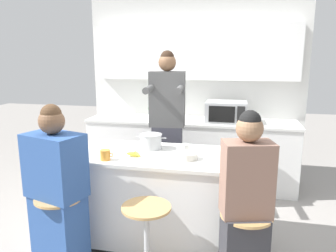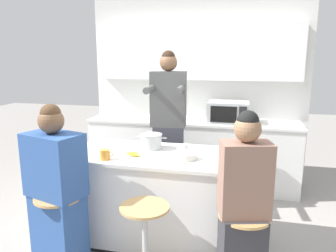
{
  "view_description": "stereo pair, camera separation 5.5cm",
  "coord_description": "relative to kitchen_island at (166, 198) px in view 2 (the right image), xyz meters",
  "views": [
    {
      "loc": [
        0.64,
        -2.84,
        1.78
      ],
      "look_at": [
        0.0,
        0.08,
        1.14
      ],
      "focal_mm": 35.0,
      "sensor_mm": 36.0,
      "label": 1
    },
    {
      "loc": [
        0.7,
        -2.83,
        1.78
      ],
      "look_at": [
        0.0,
        0.08,
        1.14
      ],
      "focal_mm": 35.0,
      "sensor_mm": 36.0,
      "label": 2
    }
  ],
  "objects": [
    {
      "name": "person_cooking",
      "position": [
        -0.15,
        0.74,
        0.47
      ],
      "size": [
        0.44,
        0.6,
        1.84
      ],
      "rotation": [
        0.0,
        0.0,
        0.09
      ],
      "color": "#383842",
      "rests_on": "ground_plane"
    },
    {
      "name": "person_seated_near",
      "position": [
        0.72,
        -0.64,
        0.21
      ],
      "size": [
        0.38,
        0.33,
        1.43
      ],
      "rotation": [
        0.0,
        0.0,
        0.26
      ],
      "color": "#333338",
      "rests_on": "ground_plane"
    },
    {
      "name": "person_wrapped_blanket",
      "position": [
        -0.75,
        -0.64,
        0.22
      ],
      "size": [
        0.52,
        0.41,
        1.42
      ],
      "rotation": [
        0.0,
        0.0,
        -0.3
      ],
      "color": "#2D5193",
      "rests_on": "ground_plane"
    },
    {
      "name": "microwave",
      "position": [
        0.48,
        1.5,
        0.61
      ],
      "size": [
        0.53,
        0.41,
        0.27
      ],
      "color": "#B2B5B7",
      "rests_on": "back_counter"
    },
    {
      "name": "coffee_cup_near",
      "position": [
        -0.48,
        -0.28,
        0.48
      ],
      "size": [
        0.12,
        0.09,
        0.09
      ],
      "color": "orange",
      "rests_on": "kitchen_island"
    },
    {
      "name": "mixing_bowl_steel",
      "position": [
        0.74,
        0.13,
        0.47
      ],
      "size": [
        0.2,
        0.2,
        0.07
      ],
      "color": "silver",
      "rests_on": "kitchen_island"
    },
    {
      "name": "wall_back",
      "position": [
        0.0,
        1.85,
        1.09
      ],
      "size": [
        3.08,
        0.22,
        2.7
      ],
      "color": "silver",
      "rests_on": "ground_plane"
    },
    {
      "name": "coffee_cup_far",
      "position": [
        0.16,
        0.08,
        0.48
      ],
      "size": [
        0.11,
        0.07,
        0.09
      ],
      "color": "white",
      "rests_on": "kitchen_island"
    },
    {
      "name": "bar_stool_leftmost",
      "position": [
        -0.73,
        -0.66,
        -0.08
      ],
      "size": [
        0.38,
        0.38,
        0.68
      ],
      "color": "tan",
      "rests_on": "ground_plane"
    },
    {
      "name": "kitchen_island",
      "position": [
        0.0,
        0.0,
        0.0
      ],
      "size": [
        1.82,
        0.8,
        0.89
      ],
      "color": "black",
      "rests_on": "ground_plane"
    },
    {
      "name": "fruit_bowl",
      "position": [
        0.21,
        -0.1,
        0.47
      ],
      "size": [
        0.19,
        0.19,
        0.06
      ],
      "color": "silver",
      "rests_on": "kitchen_island"
    },
    {
      "name": "cooking_pot",
      "position": [
        -0.18,
        0.14,
        0.51
      ],
      "size": [
        0.3,
        0.22,
        0.15
      ],
      "color": "#B7BABC",
      "rests_on": "kitchen_island"
    },
    {
      "name": "bar_stool_center",
      "position": [
        0.0,
        -0.67,
        -0.08
      ],
      "size": [
        0.38,
        0.38,
        0.68
      ],
      "color": "tan",
      "rests_on": "ground_plane"
    },
    {
      "name": "back_counter",
      "position": [
        0.0,
        1.53,
        0.01
      ],
      "size": [
        2.86,
        0.65,
        0.92
      ],
      "color": "white",
      "rests_on": "ground_plane"
    },
    {
      "name": "banana_bunch",
      "position": [
        -0.27,
        -0.13,
        0.46
      ],
      "size": [
        0.15,
        0.11,
        0.05
      ],
      "color": "yellow",
      "rests_on": "kitchen_island"
    },
    {
      "name": "ground_plane",
      "position": [
        0.0,
        0.0,
        -0.45
      ],
      "size": [
        16.0,
        16.0,
        0.0
      ],
      "primitive_type": "plane",
      "color": "gray"
    },
    {
      "name": "potted_plant",
      "position": [
        -0.52,
        1.53,
        0.58
      ],
      "size": [
        0.16,
        0.16,
        0.22
      ],
      "color": "beige",
      "rests_on": "back_counter"
    }
  ]
}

